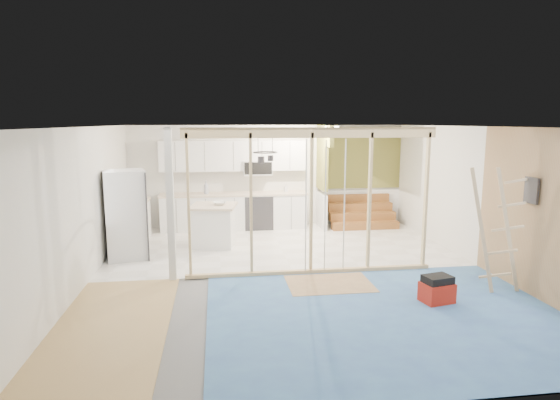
{
  "coord_description": "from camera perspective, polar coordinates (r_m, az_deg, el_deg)",
  "views": [
    {
      "loc": [
        -1.33,
        -7.86,
        2.68
      ],
      "look_at": [
        -0.17,
        0.6,
        1.25
      ],
      "focal_mm": 30.0,
      "sensor_mm": 36.0,
      "label": 1
    }
  ],
  "objects": [
    {
      "name": "room",
      "position": [
        8.09,
        1.75,
        -0.32
      ],
      "size": [
        7.01,
        8.01,
        2.61
      ],
      "color": "slate",
      "rests_on": "ground"
    },
    {
      "name": "floor_overlays",
      "position": [
        8.47,
        2.13,
        -8.87
      ],
      "size": [
        7.0,
        8.0,
        0.03
      ],
      "color": "white",
      "rests_on": "room"
    },
    {
      "name": "stud_frame",
      "position": [
        8.01,
        0.05,
        1.68
      ],
      "size": [
        4.66,
        0.14,
        2.6
      ],
      "color": "#D6C583",
      "rests_on": "room"
    },
    {
      "name": "base_cabinets",
      "position": [
        11.44,
        -9.07,
        -1.77
      ],
      "size": [
        4.45,
        2.24,
        0.93
      ],
      "color": "white",
      "rests_on": "room"
    },
    {
      "name": "upper_cabinets",
      "position": [
        11.72,
        -5.42,
        5.25
      ],
      "size": [
        3.6,
        0.41,
        0.85
      ],
      "color": "white",
      "rests_on": "room"
    },
    {
      "name": "green_partition",
      "position": [
        12.12,
        8.43,
        1.17
      ],
      "size": [
        2.25,
        1.51,
        2.6
      ],
      "color": "olive",
      "rests_on": "room"
    },
    {
      "name": "pot_rack",
      "position": [
        9.83,
        -1.83,
        5.51
      ],
      "size": [
        0.52,
        0.52,
        0.72
      ],
      "color": "black",
      "rests_on": "room"
    },
    {
      "name": "electrical_panel",
      "position": [
        8.09,
        28.32,
        1.04
      ],
      "size": [
        0.04,
        0.3,
        0.4
      ],
      "primitive_type": "cube",
      "color": "#343338",
      "rests_on": "room"
    },
    {
      "name": "ceiling_light",
      "position": [
        11.2,
        6.37,
        8.73
      ],
      "size": [
        0.32,
        0.32,
        0.08
      ],
      "primitive_type": "cylinder",
      "color": "#FFEABF",
      "rests_on": "room"
    },
    {
      "name": "fridge",
      "position": [
        9.64,
        -18.24,
        -1.74
      ],
      "size": [
        0.92,
        0.9,
        1.76
      ],
      "rotation": [
        0.0,
        0.0,
        0.24
      ],
      "color": "silver",
      "rests_on": "room"
    },
    {
      "name": "island",
      "position": [
        10.24,
        -8.04,
        -3.13
      ],
      "size": [
        1.08,
        1.08,
        0.92
      ],
      "rotation": [
        0.0,
        0.0,
        -0.17
      ],
      "color": "white",
      "rests_on": "room"
    },
    {
      "name": "bowl",
      "position": [
        10.13,
        -7.37,
        -0.4
      ],
      "size": [
        0.31,
        0.31,
        0.07
      ],
      "primitive_type": "imported",
      "rotation": [
        0.0,
        0.0,
        0.1
      ],
      "color": "white",
      "rests_on": "island"
    },
    {
      "name": "soap_bottle_a",
      "position": [
        11.59,
        -9.0,
        1.52
      ],
      "size": [
        0.16,
        0.16,
        0.33
      ],
      "primitive_type": "imported",
      "rotation": [
        0.0,
        0.0,
        -0.35
      ],
      "color": "#A2A4B5",
      "rests_on": "base_cabinets"
    },
    {
      "name": "soap_bottle_b",
      "position": [
        11.87,
        0.72,
        1.51
      ],
      "size": [
        0.11,
        0.11,
        0.2
      ],
      "primitive_type": "imported",
      "rotation": [
        0.0,
        0.0,
        0.22
      ],
      "color": "silver",
      "rests_on": "base_cabinets"
    },
    {
      "name": "toolbox",
      "position": [
        7.48,
        18.59,
        -10.36
      ],
      "size": [
        0.51,
        0.42,
        0.43
      ],
      "rotation": [
        0.0,
        0.0,
        0.22
      ],
      "color": "#B41E10",
      "rests_on": "room"
    },
    {
      "name": "ladder",
      "position": [
        8.07,
        25.07,
        -3.33
      ],
      "size": [
        1.05,
        0.21,
        1.98
      ],
      "rotation": [
        0.0,
        0.0,
        -0.36
      ],
      "color": "tan",
      "rests_on": "room"
    }
  ]
}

